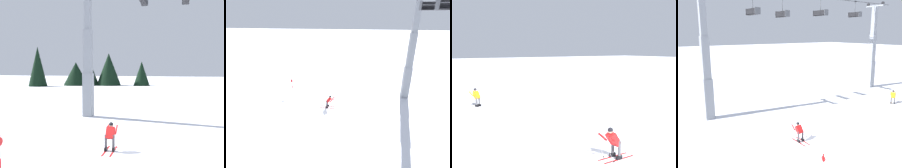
{
  "view_description": "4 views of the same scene",
  "coord_description": "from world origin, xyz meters",
  "views": [
    {
      "loc": [
        2.38,
        -12.43,
        4.05
      ],
      "look_at": [
        -0.88,
        1.12,
        3.22
      ],
      "focal_mm": 39.88,
      "sensor_mm": 36.0,
      "label": 1
    },
    {
      "loc": [
        14.36,
        3.17,
        8.79
      ],
      "look_at": [
        0.25,
        0.59,
        3.06
      ],
      "focal_mm": 26.48,
      "sensor_mm": 36.0,
      "label": 2
    },
    {
      "loc": [
        -9.23,
        7.45,
        4.6
      ],
      "look_at": [
        0.25,
        1.35,
        3.21
      ],
      "focal_mm": 46.34,
      "sensor_mm": 36.0,
      "label": 3
    },
    {
      "loc": [
        -10.2,
        -13.39,
        7.71
      ],
      "look_at": [
        -0.17,
        1.19,
        3.87
      ],
      "focal_mm": 38.13,
      "sensor_mm": 36.0,
      "label": 4
    }
  ],
  "objects": [
    {
      "name": "ground_plane",
      "position": [
        0.0,
        0.0,
        0.0
      ],
      "size": [
        260.0,
        260.0,
        0.0
      ],
      "primitive_type": "plane",
      "color": "white"
    },
    {
      "name": "skier_carving_main",
      "position": [
        -0.57,
        -0.54,
        0.79
      ],
      "size": [
        0.71,
        1.65,
        1.52
      ],
      "color": "red",
      "rests_on": "ground_plane"
    },
    {
      "name": "skier_distant_uphill",
      "position": [
        13.59,
        1.06,
        0.84
      ],
      "size": [
        1.6,
        1.35,
        1.59
      ],
      "color": "white",
      "rests_on": "ground_plane"
    }
  ]
}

